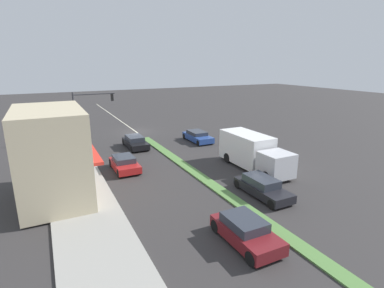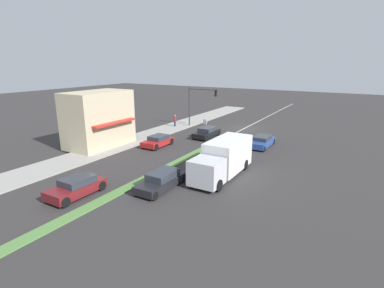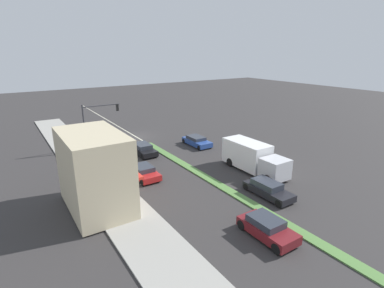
# 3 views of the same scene
# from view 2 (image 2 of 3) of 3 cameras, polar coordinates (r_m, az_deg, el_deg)

# --- Properties ---
(ground_plane) EXTENTS (160.00, 160.00, 0.00)m
(ground_plane) POSITION_cam_2_polar(r_m,az_deg,el_deg) (27.67, -3.34, -3.84)
(ground_plane) COLOR #333030
(sidewalk_right) EXTENTS (4.00, 73.00, 0.12)m
(sidewalk_right) POSITION_cam_2_polar(r_m,az_deg,el_deg) (32.98, -16.96, -1.21)
(sidewalk_right) COLOR #9E9B93
(sidewalk_right) RESTS_ON ground
(median_strip) EXTENTS (0.90, 46.00, 0.10)m
(median_strip) POSITION_cam_2_polar(r_m,az_deg,el_deg) (21.35, -17.11, -10.41)
(median_strip) COLOR #568442
(median_strip) RESTS_ON ground
(lane_marking_center) EXTENTS (0.16, 60.00, 0.01)m
(lane_marking_center) POSITION_cam_2_polar(r_m,az_deg,el_deg) (43.23, 10.05, 2.99)
(lane_marking_center) COLOR beige
(lane_marking_center) RESTS_ON ground
(building_corner_store) EXTENTS (4.82, 7.10, 5.95)m
(building_corner_store) POSITION_cam_2_polar(r_m,az_deg,el_deg) (34.20, -17.36, 4.57)
(building_corner_store) COLOR #C6B793
(building_corner_store) RESTS_ON sidewalk_right
(traffic_signal_main) EXTENTS (4.59, 0.34, 5.60)m
(traffic_signal_main) POSITION_cam_2_polar(r_m,az_deg,el_deg) (42.64, 1.15, 8.37)
(traffic_signal_main) COLOR #333338
(traffic_signal_main) RESTS_ON sidewalk_right
(pedestrian) EXTENTS (0.34, 0.34, 1.67)m
(pedestrian) POSITION_cam_2_polar(r_m,az_deg,el_deg) (43.17, -3.28, 4.54)
(pedestrian) COLOR #282D42
(pedestrian) RESTS_ON sidewalk_right
(warning_aframe_sign) EXTENTS (0.45, 0.53, 0.84)m
(warning_aframe_sign) POSITION_cam_2_polar(r_m,az_deg,el_deg) (44.97, 2.54, 4.24)
(warning_aframe_sign) COLOR silver
(warning_aframe_sign) RESTS_ON ground
(delivery_truck) EXTENTS (2.44, 7.50, 2.87)m
(delivery_truck) POSITION_cam_2_polar(r_m,az_deg,el_deg) (24.70, 6.02, -2.69)
(delivery_truck) COLOR silver
(delivery_truck) RESTS_ON ground
(hatchback_red) EXTENTS (1.89, 3.83, 1.20)m
(hatchback_red) POSITION_cam_2_polar(r_m,az_deg,el_deg) (33.51, -6.54, 0.57)
(hatchback_red) COLOR #AD1E1E
(hatchback_red) RESTS_ON ground
(coupe_blue) EXTENTS (1.92, 4.39, 1.18)m
(coupe_blue) POSITION_cam_2_polar(r_m,az_deg,el_deg) (34.05, 13.10, 0.49)
(coupe_blue) COLOR #284793
(coupe_blue) RESTS_ON ground
(sedan_dark) EXTENTS (1.76, 4.49, 1.28)m
(sedan_dark) POSITION_cam_2_polar(r_m,az_deg,el_deg) (22.44, -5.80, -6.91)
(sedan_dark) COLOR black
(sedan_dark) RESTS_ON ground
(sedan_maroon) EXTENTS (1.90, 4.03, 1.32)m
(sedan_maroon) POSITION_cam_2_polar(r_m,az_deg,el_deg) (22.65, -21.17, -7.63)
(sedan_maroon) COLOR maroon
(sedan_maroon) RESTS_ON ground
(suv_black) EXTENTS (1.87, 4.29, 1.25)m
(suv_black) POSITION_cam_2_polar(r_m,az_deg,el_deg) (37.30, 2.84, 2.21)
(suv_black) COLOR black
(suv_black) RESTS_ON ground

